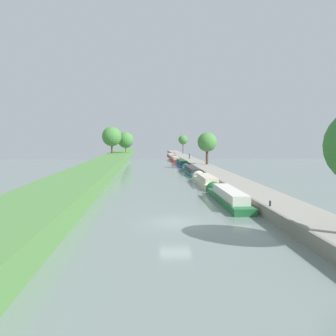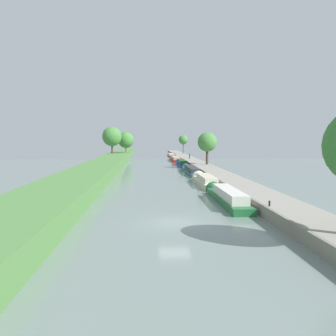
{
  "view_description": "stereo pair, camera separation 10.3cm",
  "coord_description": "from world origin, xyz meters",
  "px_view_note": "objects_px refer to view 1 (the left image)",
  "views": [
    {
      "loc": [
        -2.26,
        -26.2,
        6.65
      ],
      "look_at": [
        1.83,
        37.37,
        1.0
      ],
      "focal_mm": 36.18,
      "sensor_mm": 36.0,
      "label": 1
    },
    {
      "loc": [
        -2.16,
        -26.21,
        6.65
      ],
      "look_at": [
        1.83,
        37.37,
        1.0
      ],
      "focal_mm": 36.18,
      "sensor_mm": 36.0,
      "label": 2
    }
  ],
  "objects_px": {
    "narrowboat_red": "(175,159)",
    "narrowboat_maroon": "(171,156)",
    "mooring_bollard_near": "(270,203)",
    "mooring_bollard_far": "(175,153)",
    "narrowboat_cream": "(205,180)",
    "narrowboat_green": "(227,196)",
    "narrowboat_blue": "(181,163)",
    "narrowboat_teal": "(191,170)",
    "person_walking": "(189,155)"
  },
  "relations": [
    {
      "from": "narrowboat_red",
      "to": "narrowboat_maroon",
      "type": "relative_size",
      "value": 1.08
    },
    {
      "from": "narrowboat_maroon",
      "to": "narrowboat_red",
      "type": "bearing_deg",
      "value": -90.19
    },
    {
      "from": "mooring_bollard_near",
      "to": "mooring_bollard_far",
      "type": "bearing_deg",
      "value": 90.0
    },
    {
      "from": "narrowboat_cream",
      "to": "mooring_bollard_near",
      "type": "height_order",
      "value": "mooring_bollard_near"
    },
    {
      "from": "narrowboat_green",
      "to": "mooring_bollard_near",
      "type": "height_order",
      "value": "narrowboat_green"
    },
    {
      "from": "narrowboat_red",
      "to": "narrowboat_maroon",
      "type": "xyz_separation_m",
      "value": [
        0.05,
        16.26,
        -0.01
      ]
    },
    {
      "from": "narrowboat_cream",
      "to": "narrowboat_blue",
      "type": "relative_size",
      "value": 0.84
    },
    {
      "from": "narrowboat_red",
      "to": "mooring_bollard_far",
      "type": "relative_size",
      "value": 36.1
    },
    {
      "from": "narrowboat_blue",
      "to": "mooring_bollard_near",
      "type": "height_order",
      "value": "mooring_bollard_near"
    },
    {
      "from": "narrowboat_teal",
      "to": "mooring_bollard_near",
      "type": "bearing_deg",
      "value": -87.18
    },
    {
      "from": "narrowboat_teal",
      "to": "mooring_bollard_near",
      "type": "height_order",
      "value": "mooring_bollard_near"
    },
    {
      "from": "narrowboat_green",
      "to": "person_walking",
      "type": "distance_m",
      "value": 58.41
    },
    {
      "from": "narrowboat_green",
      "to": "narrowboat_teal",
      "type": "height_order",
      "value": "narrowboat_green"
    },
    {
      "from": "narrowboat_cream",
      "to": "person_walking",
      "type": "relative_size",
      "value": 7.49
    },
    {
      "from": "narrowboat_green",
      "to": "narrowboat_teal",
      "type": "xyz_separation_m",
      "value": [
        0.13,
        29.51,
        -0.08
      ]
    },
    {
      "from": "mooring_bollard_near",
      "to": "narrowboat_cream",
      "type": "bearing_deg",
      "value": 95.07
    },
    {
      "from": "mooring_bollard_far",
      "to": "narrowboat_green",
      "type": "bearing_deg",
      "value": -91.27
    },
    {
      "from": "narrowboat_teal",
      "to": "narrowboat_maroon",
      "type": "distance_m",
      "value": 51.09
    },
    {
      "from": "narrowboat_maroon",
      "to": "narrowboat_blue",
      "type": "bearing_deg",
      "value": -89.83
    },
    {
      "from": "narrowboat_cream",
      "to": "narrowboat_red",
      "type": "distance_m",
      "value": 50.81
    },
    {
      "from": "narrowboat_teal",
      "to": "mooring_bollard_far",
      "type": "height_order",
      "value": "mooring_bollard_far"
    },
    {
      "from": "narrowboat_cream",
      "to": "narrowboat_maroon",
      "type": "distance_m",
      "value": 67.07
    },
    {
      "from": "narrowboat_cream",
      "to": "narrowboat_teal",
      "type": "bearing_deg",
      "value": 89.89
    },
    {
      "from": "person_walking",
      "to": "mooring_bollard_far",
      "type": "relative_size",
      "value": 3.69
    },
    {
      "from": "narrowboat_blue",
      "to": "person_walking",
      "type": "height_order",
      "value": "person_walking"
    },
    {
      "from": "person_walking",
      "to": "narrowboat_red",
      "type": "bearing_deg",
      "value": 120.42
    },
    {
      "from": "mooring_bollard_near",
      "to": "mooring_bollard_far",
      "type": "height_order",
      "value": "same"
    },
    {
      "from": "narrowboat_blue",
      "to": "mooring_bollard_near",
      "type": "xyz_separation_m",
      "value": [
        1.78,
        -54.16,
        0.64
      ]
    },
    {
      "from": "narrowboat_cream",
      "to": "narrowboat_blue",
      "type": "bearing_deg",
      "value": 89.9
    },
    {
      "from": "narrowboat_cream",
      "to": "mooring_bollard_near",
      "type": "bearing_deg",
      "value": -84.93
    },
    {
      "from": "narrowboat_green",
      "to": "narrowboat_red",
      "type": "bearing_deg",
      "value": 90.0
    },
    {
      "from": "narrowboat_teal",
      "to": "narrowboat_cream",
      "type": "bearing_deg",
      "value": -90.11
    },
    {
      "from": "narrowboat_green",
      "to": "narrowboat_red",
      "type": "height_order",
      "value": "narrowboat_green"
    },
    {
      "from": "mooring_bollard_far",
      "to": "narrowboat_teal",
      "type": "bearing_deg",
      "value": -91.8
    },
    {
      "from": "narrowboat_red",
      "to": "mooring_bollard_near",
      "type": "bearing_deg",
      "value": -88.45
    },
    {
      "from": "narrowboat_maroon",
      "to": "person_walking",
      "type": "distance_m",
      "value": 22.63
    },
    {
      "from": "narrowboat_red",
      "to": "person_walking",
      "type": "xyz_separation_m",
      "value": [
        3.56,
        -6.06,
        1.31
      ]
    },
    {
      "from": "narrowboat_red",
      "to": "narrowboat_maroon",
      "type": "bearing_deg",
      "value": 89.81
    },
    {
      "from": "narrowboat_green",
      "to": "narrowboat_cream",
      "type": "height_order",
      "value": "narrowboat_green"
    },
    {
      "from": "narrowboat_green",
      "to": "narrowboat_blue",
      "type": "distance_m",
      "value": 46.93
    },
    {
      "from": "narrowboat_blue",
      "to": "mooring_bollard_near",
      "type": "distance_m",
      "value": 54.19
    },
    {
      "from": "narrowboat_red",
      "to": "person_walking",
      "type": "distance_m",
      "value": 7.15
    },
    {
      "from": "narrowboat_teal",
      "to": "narrowboat_red",
      "type": "xyz_separation_m",
      "value": [
        -0.13,
        34.83,
        0.01
      ]
    },
    {
      "from": "narrowboat_red",
      "to": "mooring_bollard_far",
      "type": "bearing_deg",
      "value": 85.16
    },
    {
      "from": "mooring_bollard_far",
      "to": "narrowboat_cream",
      "type": "bearing_deg",
      "value": -91.43
    },
    {
      "from": "narrowboat_blue",
      "to": "mooring_bollard_far",
      "type": "relative_size",
      "value": 32.84
    },
    {
      "from": "narrowboat_cream",
      "to": "person_walking",
      "type": "bearing_deg",
      "value": 85.58
    },
    {
      "from": "mooring_bollard_far",
      "to": "narrowboat_maroon",
      "type": "bearing_deg",
      "value": -105.92
    },
    {
      "from": "narrowboat_blue",
      "to": "person_walking",
      "type": "xyz_separation_m",
      "value": [
        3.4,
        11.36,
        1.29
      ]
    },
    {
      "from": "narrowboat_cream",
      "to": "person_walking",
      "type": "xyz_separation_m",
      "value": [
        3.46,
        44.75,
        1.29
      ]
    }
  ]
}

